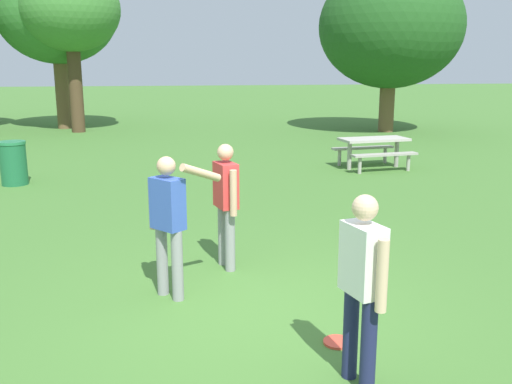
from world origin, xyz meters
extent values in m
plane|color=#447530|center=(0.00, 0.00, 0.00)|extent=(120.00, 120.00, 0.00)
cylinder|color=gray|center=(-0.05, 1.45, 0.41)|extent=(0.13, 0.13, 0.82)
cylinder|color=gray|center=(0.02, 1.20, 0.41)|extent=(0.13, 0.13, 0.82)
cube|color=#D83838|center=(-0.02, 1.32, 1.11)|extent=(0.31, 0.42, 0.58)
sphere|color=tan|center=(-0.02, 1.32, 1.53)|extent=(0.21, 0.21, 0.21)
cylinder|color=tan|center=(-0.08, 1.57, 1.06)|extent=(0.09, 0.09, 0.58)
cylinder|color=tan|center=(0.05, 1.07, 1.06)|extent=(0.09, 0.09, 0.58)
cylinder|color=#1E234C|center=(0.81, -1.76, 0.41)|extent=(0.13, 0.13, 0.82)
cylinder|color=#1E234C|center=(0.74, -1.50, 0.41)|extent=(0.13, 0.13, 0.82)
cube|color=white|center=(0.77, -1.63, 1.11)|extent=(0.31, 0.42, 0.58)
sphere|color=beige|center=(0.77, -1.63, 1.53)|extent=(0.21, 0.21, 0.21)
cylinder|color=beige|center=(0.84, -1.88, 1.06)|extent=(0.09, 0.09, 0.58)
cylinder|color=beige|center=(0.71, -1.38, 1.06)|extent=(0.09, 0.09, 0.58)
cylinder|color=gray|center=(-0.84, 0.56, 0.41)|extent=(0.13, 0.13, 0.82)
cylinder|color=gray|center=(-0.67, 0.36, 0.41)|extent=(0.13, 0.13, 0.82)
cube|color=#3856B7|center=(-0.76, 0.46, 1.11)|extent=(0.41, 0.43, 0.58)
sphere|color=tan|center=(-0.76, 0.46, 1.53)|extent=(0.21, 0.21, 0.21)
cylinder|color=tan|center=(-0.93, 0.66, 1.06)|extent=(0.09, 0.09, 0.58)
cylinder|color=tan|center=(-0.38, 0.44, 1.45)|extent=(0.50, 0.44, 0.28)
cylinder|color=#E04733|center=(0.82, -0.92, 0.01)|extent=(0.28, 0.28, 0.03)
cube|color=#B2ADA3|center=(4.42, 7.86, 0.74)|extent=(1.78, 0.98, 0.06)
cube|color=#A49F96|center=(4.50, 7.29, 0.44)|extent=(1.72, 0.48, 0.05)
cube|color=#A49F96|center=(4.35, 8.44, 0.44)|extent=(1.72, 0.48, 0.05)
cylinder|color=#A49F96|center=(3.76, 7.78, 0.35)|extent=(0.11, 0.11, 0.71)
cylinder|color=#A49F96|center=(3.84, 7.20, 0.21)|extent=(0.09, 0.09, 0.41)
cylinder|color=#A49F96|center=(3.69, 8.35, 0.21)|extent=(0.09, 0.09, 0.41)
cylinder|color=#A49F96|center=(5.08, 7.95, 0.35)|extent=(0.11, 0.11, 0.71)
cylinder|color=#A49F96|center=(5.15, 7.38, 0.21)|extent=(0.09, 0.09, 0.41)
cylinder|color=#A49F96|center=(5.00, 8.53, 0.21)|extent=(0.09, 0.09, 0.41)
cylinder|color=#1E663D|center=(-4.08, 7.21, 0.45)|extent=(0.56, 0.56, 0.90)
cylinder|color=#287A4B|center=(-4.08, 7.21, 0.93)|extent=(0.59, 0.59, 0.06)
cylinder|color=brown|center=(-4.81, 18.30, 1.62)|extent=(0.55, 0.55, 3.25)
ellipsoid|color=#33702D|center=(-4.81, 18.30, 4.52)|extent=(4.63, 4.63, 3.94)
cylinder|color=#4C3823|center=(-4.08, 16.93, 1.77)|extent=(0.51, 0.51, 3.54)
ellipsoid|color=#3D7A33|center=(-4.08, 16.93, 4.54)|extent=(3.63, 3.63, 3.09)
cylinder|color=brown|center=(7.67, 15.23, 1.23)|extent=(0.57, 0.57, 2.45)
ellipsoid|color=#21511E|center=(7.67, 15.23, 3.93)|extent=(5.36, 5.36, 4.55)
camera|label=1|loc=(-0.74, -5.75, 2.65)|focal=39.93mm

